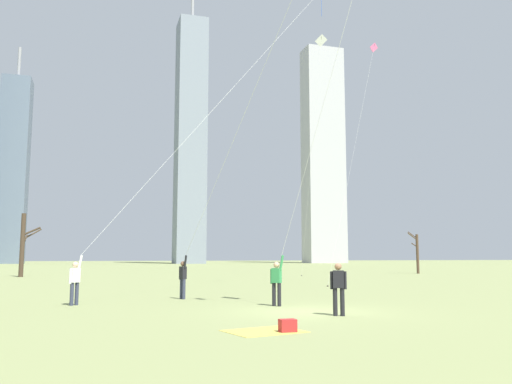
{
  "coord_description": "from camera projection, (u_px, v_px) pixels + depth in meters",
  "views": [
    {
      "loc": [
        -6.79,
        -16.42,
        1.83
      ],
      "look_at": [
        0.0,
        6.0,
        4.71
      ],
      "focal_mm": 36.69,
      "sensor_mm": 36.0,
      "label": 1
    }
  ],
  "objects": [
    {
      "name": "ground_plane",
      "position": [
        308.0,
        312.0,
        17.33
      ],
      "size": [
        400.0,
        400.0,
        0.0
      ],
      "primitive_type": "plane",
      "color": "#848E56"
    },
    {
      "name": "kite_flyer_midfield_left_purple",
      "position": [
        302.0,
        188.0,
        18.86
      ],
      "size": [
        2.65,
        5.37,
        14.57
      ],
      "color": "black",
      "rests_on": "ground"
    },
    {
      "name": "kite_flyer_far_back_blue",
      "position": [
        126.0,
        220.0,
        21.36
      ],
      "size": [
        14.15,
        6.91,
        18.57
      ],
      "color": "#33384C",
      "rests_on": "ground"
    },
    {
      "name": "kite_flyer_midfield_right_red",
      "position": [
        200.0,
        233.0,
        21.73
      ],
      "size": [
        4.38,
        10.65,
        16.17
      ],
      "color": "#33384C",
      "rests_on": "ground"
    },
    {
      "name": "bystander_watching_nearby",
      "position": [
        338.0,
        286.0,
        16.21
      ],
      "size": [
        0.47,
        0.32,
        1.62
      ],
      "color": "black",
      "rests_on": "ground"
    },
    {
      "name": "distant_kite_drifting_left_white",
      "position": [
        320.0,
        57.0,
        51.58
      ],
      "size": [
        2.88,
        0.54,
        23.7
      ],
      "color": "white",
      "rests_on": "ground"
    },
    {
      "name": "distant_kite_low_near_trees_pink",
      "position": [
        367.0,
        82.0,
        35.98
      ],
      "size": [
        5.18,
        2.12,
        16.82
      ],
      "color": "pink",
      "rests_on": "ground"
    },
    {
      "name": "picnic_spot",
      "position": [
        278.0,
        328.0,
        12.72
      ],
      "size": [
        2.09,
        1.79,
        0.31
      ],
      "color": "#D8BF4C",
      "rests_on": "ground"
    },
    {
      "name": "bare_tree_center",
      "position": [
        23.0,
        244.0,
        46.85
      ],
      "size": [
        1.73,
        1.37,
        5.68
      ],
      "color": "#423326",
      "rests_on": "ground"
    },
    {
      "name": "bare_tree_leftmost",
      "position": [
        417.0,
        252.0,
        55.86
      ],
      "size": [
        2.07,
        2.47,
        4.53
      ],
      "color": "#4C3828",
      "rests_on": "ground"
    },
    {
      "name": "skyline_slender_spire",
      "position": [
        190.0,
        139.0,
        135.48
      ],
      "size": [
        7.39,
        8.37,
        71.48
      ],
      "color": "gray",
      "rests_on": "ground"
    },
    {
      "name": "skyline_tall_tower",
      "position": [
        323.0,
        154.0,
        146.58
      ],
      "size": [
        10.76,
        6.82,
        60.67
      ],
      "color": "#B2B2B7",
      "rests_on": "ground"
    },
    {
      "name": "skyline_wide_slab",
      "position": [
        13.0,
        169.0,
        132.66
      ],
      "size": [
        6.96,
        7.32,
        56.11
      ],
      "color": "slate",
      "rests_on": "ground"
    }
  ]
}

